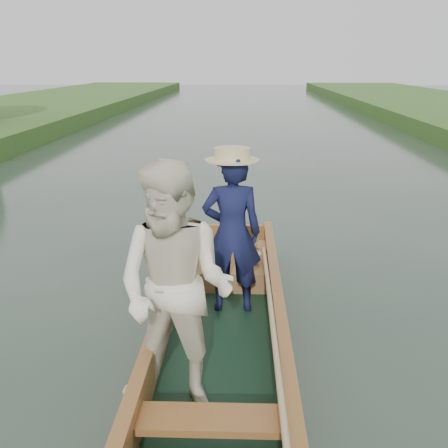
{
  "coord_description": "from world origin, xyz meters",
  "views": [
    {
      "loc": [
        0.19,
        -4.65,
        2.47
      ],
      "look_at": [
        0.0,
        0.6,
        0.95
      ],
      "focal_mm": 45.0,
      "sensor_mm": 36.0,
      "label": 1
    }
  ],
  "objects": [
    {
      "name": "ground",
      "position": [
        0.0,
        0.0,
        0.0
      ],
      "size": [
        120.0,
        120.0,
        0.0
      ],
      "primitive_type": "plane",
      "color": "#283D30",
      "rests_on": "ground"
    },
    {
      "name": "trees_far",
      "position": [
        -0.39,
        8.66,
        2.46
      ],
      "size": [
        22.92,
        11.83,
        4.38
      ],
      "color": "#47331E",
      "rests_on": "ground"
    },
    {
      "name": "punt",
      "position": [
        -0.1,
        -0.3,
        0.63
      ],
      "size": [
        1.35,
        5.23,
        1.87
      ],
      "color": "black",
      "rests_on": "ground"
    }
  ]
}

